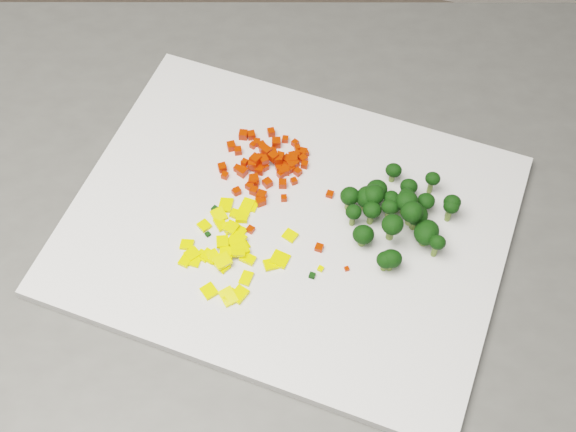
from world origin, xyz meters
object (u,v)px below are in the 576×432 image
(cutting_board, at_px, (288,224))
(broccoli_pile, at_px, (396,210))
(counter_block, at_px, (287,393))
(carrot_pile, at_px, (263,161))
(pepper_pile, at_px, (239,245))

(cutting_board, bearing_deg, broccoli_pile, 13.36)
(broccoli_pile, bearing_deg, cutting_board, -166.64)
(cutting_board, distance_m, broccoli_pile, 0.11)
(counter_block, bearing_deg, carrot_pile, 123.70)
(carrot_pile, bearing_deg, broccoli_pile, -12.43)
(carrot_pile, relative_size, broccoli_pile, 0.83)
(carrot_pile, xyz_separation_m, broccoli_pile, (0.15, -0.03, 0.01))
(counter_block, bearing_deg, cutting_board, 92.02)
(carrot_pile, bearing_deg, pepper_pile, -86.94)
(counter_block, xyz_separation_m, broccoli_pile, (0.10, 0.03, 0.49))
(cutting_board, bearing_deg, pepper_pile, -130.06)
(counter_block, xyz_separation_m, carrot_pile, (-0.04, 0.07, 0.47))
(counter_block, relative_size, broccoli_pile, 8.46)
(cutting_board, bearing_deg, counter_block, -87.98)
(broccoli_pile, bearing_deg, counter_block, -162.32)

